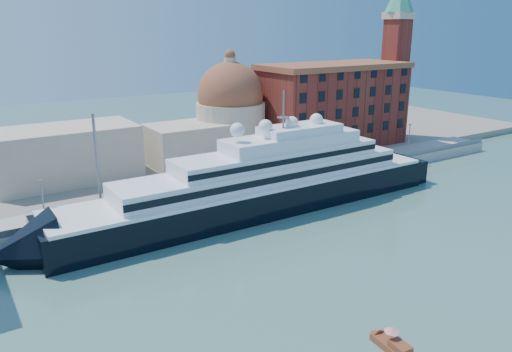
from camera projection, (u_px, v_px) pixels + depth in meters
ground at (298, 266)px, 75.92m from camera, size 400.00×400.00×0.00m
quay at (198, 197)px, 102.89m from camera, size 180.00×10.00×2.50m
land at (130, 156)px, 135.92m from camera, size 260.00×72.00×2.00m
quay_fence at (208, 194)px, 98.74m from camera, size 180.00×0.10×1.20m
superyacht at (245, 191)px, 95.55m from camera, size 91.23×12.65×27.27m
water_taxi at (395, 347)px, 55.69m from camera, size 2.50×6.02×2.78m
warehouse at (333, 105)px, 140.81m from camera, size 43.00×19.00×23.25m
campanile at (396, 48)px, 148.99m from camera, size 8.40×8.40×47.00m
church at (176, 129)px, 122.50m from camera, size 66.00×18.00×25.50m
lamp_posts at (139, 168)px, 92.43m from camera, size 120.80×2.40×18.00m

